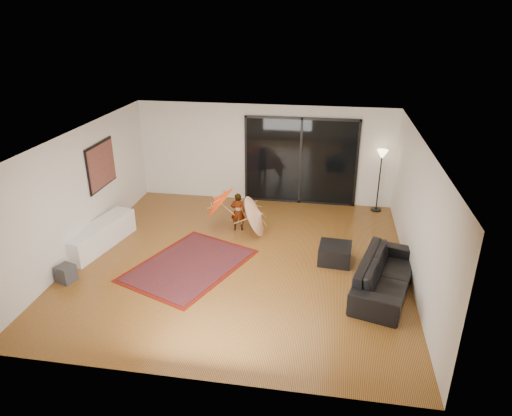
% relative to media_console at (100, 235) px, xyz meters
% --- Properties ---
extents(floor, '(7.00, 7.00, 0.00)m').
position_rel_media_console_xyz_m(floor, '(3.25, -0.13, -0.28)').
color(floor, '#9D652B').
rests_on(floor, ground).
extents(ceiling, '(7.00, 7.00, 0.00)m').
position_rel_media_console_xyz_m(ceiling, '(3.25, -0.13, 2.42)').
color(ceiling, white).
rests_on(ceiling, wall_back).
extents(wall_back, '(7.00, 0.00, 7.00)m').
position_rel_media_console_xyz_m(wall_back, '(3.25, 3.37, 1.07)').
color(wall_back, silver).
rests_on(wall_back, floor).
extents(wall_front, '(7.00, 0.00, 7.00)m').
position_rel_media_console_xyz_m(wall_front, '(3.25, -3.63, 1.07)').
color(wall_front, silver).
rests_on(wall_front, floor).
extents(wall_left, '(0.00, 7.00, 7.00)m').
position_rel_media_console_xyz_m(wall_left, '(-0.25, -0.13, 1.07)').
color(wall_left, silver).
rests_on(wall_left, floor).
extents(wall_right, '(0.00, 7.00, 7.00)m').
position_rel_media_console_xyz_m(wall_right, '(6.75, -0.13, 1.07)').
color(wall_right, silver).
rests_on(wall_right, floor).
extents(sliding_door, '(3.06, 0.07, 2.40)m').
position_rel_media_console_xyz_m(sliding_door, '(4.25, 3.34, 0.92)').
color(sliding_door, black).
rests_on(sliding_door, wall_back).
extents(painting, '(0.04, 1.28, 1.08)m').
position_rel_media_console_xyz_m(painting, '(-0.21, 0.87, 1.37)').
color(painting, black).
rests_on(painting, wall_left).
extents(media_console, '(0.87, 2.06, 0.56)m').
position_rel_media_console_xyz_m(media_console, '(0.00, 0.00, 0.00)').
color(media_console, white).
rests_on(media_console, floor).
extents(speaker, '(0.38, 0.38, 0.35)m').
position_rel_media_console_xyz_m(speaker, '(0.00, -1.48, -0.10)').
color(speaker, '#424244').
rests_on(speaker, floor).
extents(persian_rug, '(2.73, 3.13, 0.02)m').
position_rel_media_console_xyz_m(persian_rug, '(2.23, -0.51, -0.27)').
color(persian_rug, '#631108').
rests_on(persian_rug, floor).
extents(sofa, '(1.48, 2.45, 0.67)m').
position_rel_media_console_xyz_m(sofa, '(6.20, -0.77, 0.06)').
color(sofa, black).
rests_on(sofa, floor).
extents(ottoman, '(0.72, 0.72, 0.38)m').
position_rel_media_console_xyz_m(ottoman, '(5.26, 0.17, -0.09)').
color(ottoman, black).
rests_on(ottoman, floor).
extents(floor_lamp, '(0.29, 0.29, 1.68)m').
position_rel_media_console_xyz_m(floor_lamp, '(6.35, 3.12, 1.04)').
color(floor_lamp, black).
rests_on(floor_lamp, floor).
extents(child, '(0.37, 0.26, 0.96)m').
position_rel_media_console_xyz_m(child, '(2.91, 1.36, 0.20)').
color(child, '#999999').
rests_on(child, floor).
extents(parasol_orange, '(0.74, 0.94, 0.92)m').
position_rel_media_console_xyz_m(parasol_orange, '(2.36, 1.31, 0.46)').
color(parasol_orange, '#F13D0C').
rests_on(parasol_orange, child).
extents(parasol_white, '(0.59, 1.01, 0.99)m').
position_rel_media_console_xyz_m(parasol_white, '(3.51, 1.21, 0.23)').
color(parasol_white, white).
rests_on(parasol_white, floor).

